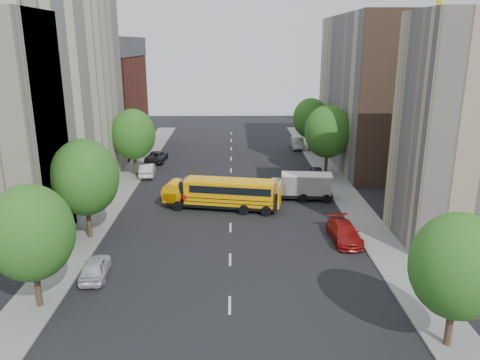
{
  "coord_description": "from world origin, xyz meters",
  "views": [
    {
      "loc": [
        0.22,
        -38.15,
        14.75
      ],
      "look_at": [
        0.86,
        2.0,
        2.94
      ],
      "focal_mm": 35.0,
      "sensor_mm": 36.0,
      "label": 1
    }
  ],
  "objects_px": {
    "parked_car_0": "(95,267)",
    "parked_car_2": "(157,156)",
    "parked_car_1": "(147,170)",
    "parked_car_5": "(297,143)",
    "street_tree_0": "(30,233)",
    "street_tree_1": "(85,178)",
    "street_tree_4": "(328,132)",
    "school_bus": "(221,192)",
    "parked_car_3": "(344,232)",
    "parked_car_4": "(317,174)",
    "street_tree_5": "(311,118)",
    "safari_truck": "(302,186)",
    "street_tree_3": "(458,266)",
    "street_tree_2": "(133,134)"
  },
  "relations": [
    {
      "from": "school_bus",
      "to": "parked_car_3",
      "type": "height_order",
      "value": "school_bus"
    },
    {
      "from": "safari_truck",
      "to": "parked_car_2",
      "type": "relative_size",
      "value": 1.23
    },
    {
      "from": "street_tree_0",
      "to": "parked_car_0",
      "type": "relative_size",
      "value": 1.86
    },
    {
      "from": "safari_truck",
      "to": "street_tree_3",
      "type": "bearing_deg",
      "value": -74.23
    },
    {
      "from": "street_tree_2",
      "to": "school_bus",
      "type": "bearing_deg",
      "value": -48.24
    },
    {
      "from": "street_tree_0",
      "to": "street_tree_3",
      "type": "xyz_separation_m",
      "value": [
        22.0,
        -4.0,
        -0.19
      ]
    },
    {
      "from": "safari_truck",
      "to": "parked_car_4",
      "type": "xyz_separation_m",
      "value": [
        2.66,
        6.64,
        -0.68
      ]
    },
    {
      "from": "safari_truck",
      "to": "parked_car_5",
      "type": "height_order",
      "value": "safari_truck"
    },
    {
      "from": "street_tree_1",
      "to": "street_tree_4",
      "type": "bearing_deg",
      "value": 39.29
    },
    {
      "from": "street_tree_4",
      "to": "school_bus",
      "type": "xyz_separation_m",
      "value": [
        -11.84,
        -11.38,
        -3.48
      ]
    },
    {
      "from": "street_tree_0",
      "to": "school_bus",
      "type": "bearing_deg",
      "value": 58.56
    },
    {
      "from": "street_tree_5",
      "to": "safari_truck",
      "type": "height_order",
      "value": "street_tree_5"
    },
    {
      "from": "street_tree_3",
      "to": "parked_car_0",
      "type": "distance_m",
      "value": 21.55
    },
    {
      "from": "school_bus",
      "to": "parked_car_2",
      "type": "distance_m",
      "value": 20.07
    },
    {
      "from": "parked_car_5",
      "to": "street_tree_0",
      "type": "bearing_deg",
      "value": -113.56
    },
    {
      "from": "parked_car_2",
      "to": "parked_car_5",
      "type": "bearing_deg",
      "value": -155.8
    },
    {
      "from": "street_tree_2",
      "to": "street_tree_5",
      "type": "height_order",
      "value": "street_tree_2"
    },
    {
      "from": "street_tree_5",
      "to": "school_bus",
      "type": "distance_m",
      "value": 26.39
    },
    {
      "from": "parked_car_2",
      "to": "parked_car_4",
      "type": "xyz_separation_m",
      "value": [
        19.2,
        -8.79,
        -0.02
      ]
    },
    {
      "from": "street_tree_4",
      "to": "parked_car_3",
      "type": "bearing_deg",
      "value": -96.65
    },
    {
      "from": "street_tree_0",
      "to": "street_tree_1",
      "type": "height_order",
      "value": "street_tree_1"
    },
    {
      "from": "street_tree_1",
      "to": "parked_car_0",
      "type": "xyz_separation_m",
      "value": [
        2.2,
        -6.38,
        -4.27
      ]
    },
    {
      "from": "school_bus",
      "to": "parked_car_3",
      "type": "distance_m",
      "value": 12.24
    },
    {
      "from": "street_tree_3",
      "to": "street_tree_1",
      "type": "bearing_deg",
      "value": 147.53
    },
    {
      "from": "street_tree_0",
      "to": "street_tree_3",
      "type": "height_order",
      "value": "street_tree_0"
    },
    {
      "from": "parked_car_3",
      "to": "parked_car_4",
      "type": "height_order",
      "value": "parked_car_3"
    },
    {
      "from": "street_tree_5",
      "to": "parked_car_5",
      "type": "height_order",
      "value": "street_tree_5"
    },
    {
      "from": "street_tree_0",
      "to": "street_tree_1",
      "type": "bearing_deg",
      "value": 90.0
    },
    {
      "from": "street_tree_3",
      "to": "parked_car_2",
      "type": "distance_m",
      "value": 43.96
    },
    {
      "from": "street_tree_0",
      "to": "parked_car_0",
      "type": "height_order",
      "value": "street_tree_0"
    },
    {
      "from": "safari_truck",
      "to": "parked_car_4",
      "type": "height_order",
      "value": "safari_truck"
    },
    {
      "from": "street_tree_3",
      "to": "school_bus",
      "type": "height_order",
      "value": "street_tree_3"
    },
    {
      "from": "street_tree_0",
      "to": "parked_car_3",
      "type": "relative_size",
      "value": 1.5
    },
    {
      "from": "parked_car_3",
      "to": "parked_car_4",
      "type": "bearing_deg",
      "value": 84.46
    },
    {
      "from": "street_tree_2",
      "to": "street_tree_4",
      "type": "bearing_deg",
      "value": 0.0
    },
    {
      "from": "street_tree_3",
      "to": "parked_car_5",
      "type": "height_order",
      "value": "street_tree_3"
    },
    {
      "from": "parked_car_0",
      "to": "parked_car_1",
      "type": "distance_m",
      "value": 24.22
    },
    {
      "from": "parked_car_1",
      "to": "parked_car_2",
      "type": "height_order",
      "value": "parked_car_1"
    },
    {
      "from": "street_tree_5",
      "to": "parked_car_1",
      "type": "relative_size",
      "value": 1.67
    },
    {
      "from": "safari_truck",
      "to": "street_tree_5",
      "type": "bearing_deg",
      "value": 84.81
    },
    {
      "from": "parked_car_1",
      "to": "street_tree_2",
      "type": "bearing_deg",
      "value": -12.22
    },
    {
      "from": "street_tree_0",
      "to": "street_tree_4",
      "type": "height_order",
      "value": "street_tree_4"
    },
    {
      "from": "parked_car_2",
      "to": "parked_car_3",
      "type": "bearing_deg",
      "value": 128.3
    },
    {
      "from": "parked_car_0",
      "to": "parked_car_2",
      "type": "bearing_deg",
      "value": -93.22
    },
    {
      "from": "parked_car_4",
      "to": "safari_truck",
      "type": "bearing_deg",
      "value": -107.8
    },
    {
      "from": "street_tree_5",
      "to": "parked_car_2",
      "type": "xyz_separation_m",
      "value": [
        -20.6,
        -5.34,
        -4.0
      ]
    },
    {
      "from": "safari_truck",
      "to": "parked_car_4",
      "type": "bearing_deg",
      "value": 74.06
    },
    {
      "from": "school_bus",
      "to": "parked_car_1",
      "type": "height_order",
      "value": "school_bus"
    },
    {
      "from": "street_tree_2",
      "to": "street_tree_4",
      "type": "distance_m",
      "value": 22.0
    },
    {
      "from": "safari_truck",
      "to": "parked_car_1",
      "type": "distance_m",
      "value": 18.65
    }
  ]
}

